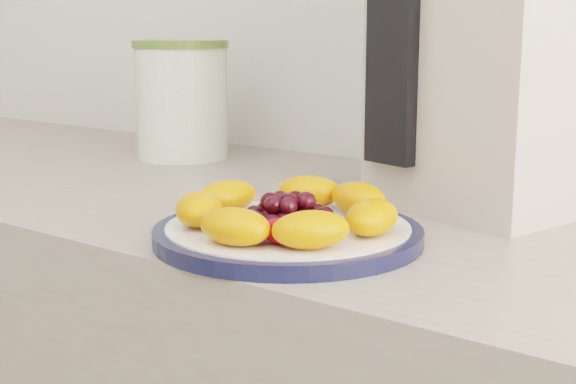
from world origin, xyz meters
The scene contains 7 objects.
plate_rim centered at (0.10, 1.03, 0.91)m, with size 0.26×0.26×0.01m, color #121735.
plate_face centered at (0.10, 1.03, 0.91)m, with size 0.24×0.24×0.02m, color white.
canister centered at (-0.35, 1.33, 0.99)m, with size 0.15×0.15×0.17m, color #3C6C18.
canister_lid centered at (-0.35, 1.33, 1.08)m, with size 0.15×0.15×0.01m, color #567031.
appliance_body centered at (0.20, 1.35, 1.09)m, with size 0.22×0.31×0.38m, color #BEB1A2.
appliance_panel centered at (0.11, 1.21, 1.10)m, with size 0.07×0.02×0.29m, color black.
fruit_plate centered at (0.10, 1.02, 0.93)m, with size 0.23×0.23×0.03m.
Camera 1 is at (0.57, 0.42, 1.11)m, focal length 50.00 mm.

